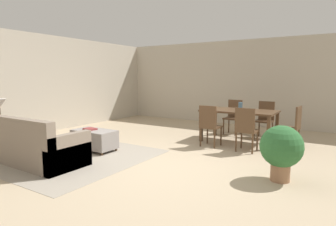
{
  "coord_description": "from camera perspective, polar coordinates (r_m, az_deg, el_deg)",
  "views": [
    {
      "loc": [
        2.67,
        -3.99,
        1.54
      ],
      "look_at": [
        -0.44,
        0.92,
        0.8
      ],
      "focal_mm": 30.33,
      "sensor_mm": 36.0,
      "label": 1
    }
  ],
  "objects": [
    {
      "name": "dining_chair_near_left",
      "position": [
        6.31,
        8.32,
        -2.1
      ],
      "size": [
        0.41,
        0.41,
        0.92
      ],
      "color": "#513823",
      "rests_on": "ground_plane"
    },
    {
      "name": "couch",
      "position": [
        5.66,
        -25.4,
        -6.19
      ],
      "size": [
        1.93,
        0.86,
        0.86
      ],
      "color": "gray",
      "rests_on": "ground_plane"
    },
    {
      "name": "vase_centerpiece",
      "position": [
        6.92,
        14.34,
        1.35
      ],
      "size": [
        0.09,
        0.09,
        0.18
      ],
      "primitive_type": "cylinder",
      "color": "slate",
      "rests_on": "dining_table"
    },
    {
      "name": "dining_chair_head_east",
      "position": [
        6.68,
        23.87,
        -2.13
      ],
      "size": [
        0.43,
        0.43,
        0.92
      ],
      "color": "#513823",
      "rests_on": "ground_plane"
    },
    {
      "name": "dining_chair_near_right",
      "position": [
        6.01,
        15.4,
        -2.76
      ],
      "size": [
        0.4,
        0.4,
        0.92
      ],
      "color": "#513823",
      "rests_on": "ground_plane"
    },
    {
      "name": "dining_chair_far_left",
      "position": [
        7.89,
        13.05,
        -0.34
      ],
      "size": [
        0.42,
        0.42,
        0.92
      ],
      "color": "#513823",
      "rests_on": "ground_plane"
    },
    {
      "name": "ground_plane",
      "position": [
        5.04,
        -1.39,
        -10.52
      ],
      "size": [
        10.8,
        10.8,
        0.0
      ],
      "primitive_type": "plane",
      "color": "tan"
    },
    {
      "name": "ottoman_table",
      "position": [
        6.18,
        -14.57,
        -5.05
      ],
      "size": [
        0.93,
        0.5,
        0.43
      ],
      "color": "gray",
      "rests_on": "ground_plane"
    },
    {
      "name": "wall_back",
      "position": [
        9.38,
        15.92,
        5.84
      ],
      "size": [
        9.0,
        0.12,
        2.7
      ],
      "primitive_type": "cube",
      "color": "#BCB2A0",
      "rests_on": "ground_plane"
    },
    {
      "name": "potted_plant",
      "position": [
        4.52,
        21.83,
        -6.63
      ],
      "size": [
        0.62,
        0.62,
        0.84
      ],
      "color": "#996B4C",
      "rests_on": "ground_plane"
    },
    {
      "name": "area_rug",
      "position": [
        5.97,
        -19.45,
        -8.06
      ],
      "size": [
        3.0,
        2.8,
        0.01
      ],
      "primitive_type": "cube",
      "color": "gray",
      "rests_on": "ground_plane"
    },
    {
      "name": "dining_chair_far_right",
      "position": [
        7.61,
        18.92,
        -0.82
      ],
      "size": [
        0.43,
        0.43,
        0.92
      ],
      "color": "#513823",
      "rests_on": "ground_plane"
    },
    {
      "name": "side_table",
      "position": [
        6.77,
        -30.48,
        -3.0
      ],
      "size": [
        0.4,
        0.4,
        0.57
      ],
      "color": "brown",
      "rests_on": "ground_plane"
    },
    {
      "name": "wall_left",
      "position": [
        8.46,
        -25.69,
        5.28
      ],
      "size": [
        0.12,
        11.0,
        2.7
      ],
      "primitive_type": "cube",
      "color": "#BCB2A0",
      "rests_on": "ground_plane"
    },
    {
      "name": "dining_table",
      "position": [
        6.91,
        14.11,
        -0.15
      ],
      "size": [
        1.68,
        0.96,
        0.76
      ],
      "color": "#513823",
      "rests_on": "ground_plane"
    },
    {
      "name": "book_on_ottoman",
      "position": [
        6.21,
        -15.38,
        -3.11
      ],
      "size": [
        0.29,
        0.24,
        0.03
      ],
      "primitive_type": "cube",
      "rotation": [
        0.0,
        0.0,
        -0.15
      ],
      "color": "maroon",
      "rests_on": "ottoman_table"
    }
  ]
}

